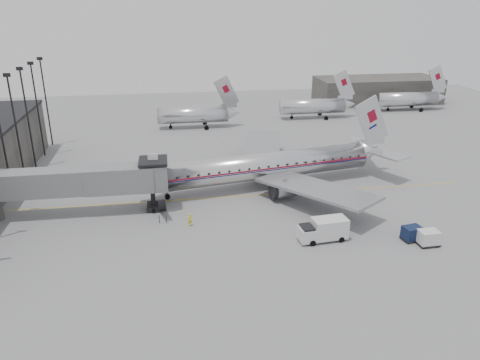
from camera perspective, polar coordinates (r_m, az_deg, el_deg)
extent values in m
plane|color=slate|center=(56.07, -0.95, -4.50)|extent=(160.00, 160.00, 0.00)
cube|color=#373532|center=(123.50, 16.35, 10.50)|extent=(30.00, 12.00, 6.00)
cube|color=gold|center=(61.89, 1.02, -1.92)|extent=(60.00, 0.15, 0.01)
cube|color=#5E6063|center=(59.20, -23.09, -0.34)|extent=(12.00, 2.80, 3.00)
cube|color=#5E6063|center=(57.57, -14.41, 0.16)|extent=(8.00, 3.00, 3.10)
cube|color=#5E6063|center=(57.66, -10.43, 0.53)|extent=(3.20, 3.60, 3.20)
cube|color=black|center=(57.02, -10.56, 2.31)|extent=(3.40, 3.80, 0.30)
cube|color=white|center=(56.86, -10.59, 2.79)|extent=(1.20, 0.15, 0.80)
cylinder|color=black|center=(58.38, -10.54, -2.29)|extent=(0.56, 0.56, 2.80)
cube|color=black|center=(58.80, -10.48, -3.23)|extent=(1.60, 2.20, 0.70)
cylinder|color=black|center=(57.91, -10.49, -3.68)|extent=(0.30, 0.60, 0.60)
cylinder|color=black|center=(59.73, -10.46, -2.87)|extent=(0.30, 0.60, 0.60)
cube|color=black|center=(56.20, -9.47, -3.06)|extent=(0.90, 3.20, 2.90)
cylinder|color=black|center=(65.64, -26.92, 4.04)|extent=(0.24, 0.24, 15.00)
cylinder|color=black|center=(71.16, -25.57, 5.47)|extent=(0.24, 0.24, 15.00)
cube|color=black|center=(69.76, -26.56, 11.38)|extent=(0.90, 0.25, 0.50)
cylinder|color=black|center=(76.76, -24.42, 6.69)|extent=(0.24, 0.24, 15.00)
cube|color=black|center=(75.46, -25.29, 12.18)|extent=(0.90, 0.25, 0.50)
cylinder|color=black|center=(82.41, -23.41, 7.74)|extent=(0.24, 0.24, 15.00)
cube|color=black|center=(81.20, -24.20, 12.86)|extent=(0.90, 0.25, 0.50)
cylinder|color=black|center=(88.11, -22.53, 8.65)|extent=(0.24, 0.24, 15.00)
cube|color=black|center=(86.98, -23.24, 13.45)|extent=(0.90, 0.25, 0.50)
cylinder|color=silver|center=(94.67, -5.77, 7.90)|extent=(14.00, 3.20, 3.20)
cube|color=silver|center=(94.36, -1.68, 10.68)|extent=(5.17, 0.26, 6.52)
cylinder|color=black|center=(95.05, -8.45, 6.52)|extent=(0.24, 0.24, 1.00)
cylinder|color=silver|center=(103.18, 8.82, 8.87)|extent=(14.00, 3.20, 3.20)
cube|color=silver|center=(104.60, 12.58, 11.25)|extent=(5.17, 0.26, 6.52)
cylinder|color=black|center=(102.40, 6.33, 7.69)|extent=(0.24, 0.24, 1.00)
cylinder|color=silver|center=(116.15, 19.74, 9.27)|extent=(14.00, 3.20, 3.20)
cube|color=silver|center=(118.79, 22.95, 11.26)|extent=(5.17, 0.26, 6.52)
cylinder|color=black|center=(114.51, 17.60, 8.28)|extent=(0.24, 0.24, 1.00)
cylinder|color=silver|center=(64.09, 3.22, 1.72)|extent=(29.74, 8.88, 3.65)
cone|color=silver|center=(60.13, -11.27, -0.02)|extent=(3.56, 4.12, 3.65)
cone|color=silver|center=(71.67, 15.60, 3.42)|extent=(4.50, 4.11, 3.46)
cube|color=maroon|center=(64.01, 3.23, 1.93)|extent=(29.75, 8.93, 0.18)
cube|color=#08094D|center=(64.09, 3.22, 1.74)|extent=(29.75, 8.93, 0.10)
cube|color=silver|center=(70.30, 15.76, 6.92)|extent=(6.00, 1.37, 7.57)
cube|color=gray|center=(73.04, 2.73, 3.97)|extent=(9.00, 16.60, 1.17)
cube|color=gray|center=(57.94, 9.25, -1.03)|extent=(13.36, 16.08, 1.17)
cylinder|color=gray|center=(69.26, 1.97, 1.92)|extent=(3.67, 2.64, 2.07)
cylinder|color=gray|center=(60.45, 5.46, -1.14)|extent=(3.67, 2.64, 2.07)
cylinder|color=black|center=(61.33, -8.85, -1.76)|extent=(0.20, 0.20, 1.28)
cylinder|color=black|center=(67.81, 3.90, 0.79)|extent=(0.26, 0.26, 1.38)
cylinder|color=black|center=(67.90, 3.90, 0.59)|extent=(1.03, 0.52, 0.99)
cylinder|color=black|center=(63.46, 5.70, -0.75)|extent=(0.26, 0.26, 1.38)
cylinder|color=black|center=(63.55, 5.70, -0.95)|extent=(1.03, 0.52, 0.99)
cube|color=silver|center=(51.35, 10.85, -5.75)|extent=(3.88, 2.40, 2.16)
cube|color=silver|center=(50.58, 8.15, -6.54)|extent=(1.82, 2.10, 1.44)
cube|color=black|center=(50.29, 8.19, -5.92)|extent=(1.39, 1.86, 0.62)
cylinder|color=black|center=(50.25, 8.84, -7.62)|extent=(0.68, 0.32, 0.66)
cylinder|color=black|center=(51.74, 8.05, -6.67)|extent=(0.68, 0.32, 0.66)
cylinder|color=black|center=(51.53, 12.24, -7.09)|extent=(0.68, 0.32, 0.66)
cylinder|color=black|center=(52.98, 11.37, -6.19)|extent=(0.68, 0.32, 0.66)
cube|color=#0D1836|center=(53.78, 20.24, -6.03)|extent=(2.15, 1.76, 1.35)
cube|color=black|center=(54.10, 20.14, -6.71)|extent=(2.26, 1.87, 0.12)
cylinder|color=black|center=(53.28, 19.85, -7.18)|extent=(0.31, 0.16, 0.29)
cylinder|color=black|center=(54.20, 21.15, -6.86)|extent=(0.31, 0.16, 0.29)
cylinder|color=black|center=(54.07, 19.11, -6.65)|extent=(0.31, 0.16, 0.29)
cylinder|color=black|center=(54.97, 20.40, -6.35)|extent=(0.31, 0.16, 0.29)
cube|color=silver|center=(53.35, 21.99, -6.46)|extent=(2.07, 1.58, 1.42)
cube|color=black|center=(53.69, 21.88, -7.18)|extent=(2.18, 1.69, 0.12)
cylinder|color=black|center=(52.86, 21.46, -7.64)|extent=(0.31, 0.13, 0.30)
cylinder|color=black|center=(53.70, 22.94, -7.40)|extent=(0.31, 0.13, 0.30)
cylinder|color=black|center=(53.75, 20.80, -7.05)|extent=(0.31, 0.13, 0.30)
cylinder|color=black|center=(54.58, 22.27, -6.82)|extent=(0.31, 0.13, 0.30)
imported|color=yellow|center=(53.88, -6.14, -4.85)|extent=(0.68, 0.64, 1.55)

